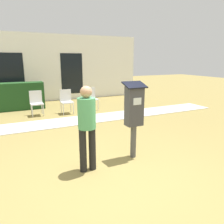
% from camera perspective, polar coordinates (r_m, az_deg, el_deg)
% --- Properties ---
extents(ground_plane, '(40.00, 40.00, 0.00)m').
position_cam_1_polar(ground_plane, '(4.08, 0.93, -16.12)').
color(ground_plane, olive).
extents(sidewalk, '(12.00, 1.10, 0.02)m').
position_cam_1_polar(sidewalk, '(7.36, -12.14, -2.54)').
color(sidewalk, beige).
rests_on(sidewalk, ground).
extents(building_facade, '(10.00, 0.26, 3.20)m').
position_cam_1_polar(building_facade, '(11.19, -17.71, 10.85)').
color(building_facade, white).
rests_on(building_facade, ground).
extents(parking_meter, '(0.44, 0.31, 1.59)m').
position_cam_1_polar(parking_meter, '(4.44, 5.78, 0.47)').
color(parking_meter, '#4C4C4C').
rests_on(parking_meter, ground).
extents(person_standing, '(0.32, 0.32, 1.58)m').
position_cam_1_polar(person_standing, '(3.90, -6.58, -2.72)').
color(person_standing, black).
rests_on(person_standing, ground).
extents(outdoor_chair_left, '(0.44, 0.44, 0.90)m').
position_cam_1_polar(outdoor_chair_left, '(8.46, -19.17, 2.73)').
color(outdoor_chair_left, silver).
rests_on(outdoor_chair_left, ground).
extents(outdoor_chair_middle, '(0.44, 0.44, 0.90)m').
position_cam_1_polar(outdoor_chair_middle, '(8.48, -11.87, 3.22)').
color(outdoor_chair_middle, silver).
rests_on(outdoor_chair_middle, ground).
extents(outdoor_chair_right, '(0.44, 0.44, 0.90)m').
position_cam_1_polar(outdoor_chair_right, '(8.95, -5.49, 3.99)').
color(outdoor_chair_right, silver).
rests_on(outdoor_chair_right, ground).
extents(hedge_row, '(1.88, 0.60, 1.10)m').
position_cam_1_polar(hedge_row, '(9.69, -22.96, 3.84)').
color(hedge_row, '#1E471E').
rests_on(hedge_row, ground).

